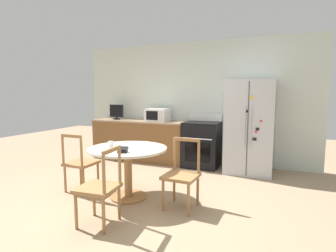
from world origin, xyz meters
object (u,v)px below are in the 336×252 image
object	(u,v)px
microwave	(158,115)
countertop_tv	(117,112)
refrigerator	(250,127)
wallet	(123,150)
dining_chair_right	(182,175)
dining_chair_near	(100,188)
dining_chair_left	(80,163)
oven_range	(202,144)
candle_glass	(111,145)

from	to	relation	value
microwave	countertop_tv	size ratio (longest dim) A/B	1.36
refrigerator	wallet	size ratio (longest dim) A/B	11.44
refrigerator	microwave	world-z (taller)	refrigerator
microwave	dining_chair_right	distance (m)	2.52
countertop_tv	wallet	bearing A→B (deg)	-55.09
microwave	dining_chair_right	bearing A→B (deg)	-57.97
dining_chair_near	wallet	size ratio (longest dim) A/B	5.92
refrigerator	dining_chair_left	xyz separation A→B (m)	(-2.29, -2.02, -0.44)
oven_range	countertop_tv	size ratio (longest dim) A/B	3.13
microwave	dining_chair_near	size ratio (longest dim) A/B	0.52
oven_range	microwave	size ratio (longest dim) A/B	2.30
dining_chair_near	wallet	world-z (taller)	dining_chair_near
refrigerator	dining_chair_right	xyz separation A→B (m)	(-0.65, -1.99, -0.44)
candle_glass	dining_chair_near	bearing A→B (deg)	-64.22
candle_glass	countertop_tv	bearing A→B (deg)	121.45
refrigerator	oven_range	world-z (taller)	refrigerator
microwave	wallet	world-z (taller)	microwave
countertop_tv	dining_chair_near	world-z (taller)	countertop_tv
oven_range	dining_chair_right	world-z (taller)	oven_range
oven_range	countertop_tv	bearing A→B (deg)	178.99
dining_chair_left	candle_glass	world-z (taller)	dining_chair_left
dining_chair_right	dining_chair_near	world-z (taller)	same
microwave	dining_chair_left	distance (m)	2.21
countertop_tv	dining_chair_left	xyz separation A→B (m)	(0.72, -2.11, -0.65)
countertop_tv	dining_chair_near	xyz separation A→B (m)	(1.67, -2.88, -0.65)
refrigerator	wallet	world-z (taller)	refrigerator
refrigerator	dining_chair_right	world-z (taller)	refrigerator
oven_range	wallet	bearing A→B (deg)	-100.60
dining_chair_left	candle_glass	bearing A→B (deg)	-3.24
countertop_tv	dining_chair_near	bearing A→B (deg)	-59.93
oven_range	dining_chair_right	size ratio (longest dim) A/B	1.20
microwave	dining_chair_right	world-z (taller)	microwave
refrigerator	oven_range	xyz separation A→B (m)	(-0.94, 0.06, -0.40)
microwave	countertop_tv	bearing A→B (deg)	179.22
wallet	refrigerator	bearing A→B (deg)	58.74
microwave	dining_chair_near	distance (m)	2.99
oven_range	dining_chair_right	distance (m)	2.07
wallet	dining_chair_near	bearing A→B (deg)	-87.54
dining_chair_right	wallet	distance (m)	0.83
dining_chair_right	dining_chair_left	bearing A→B (deg)	4.01
refrigerator	dining_chair_left	distance (m)	3.08
candle_glass	refrigerator	bearing A→B (deg)	50.31
refrigerator	oven_range	distance (m)	1.02
candle_glass	dining_chair_left	bearing A→B (deg)	176.87
microwave	countertop_tv	world-z (taller)	countertop_tv
dining_chair_near	dining_chair_left	distance (m)	1.21
refrigerator	wallet	distance (m)	2.64
countertop_tv	candle_glass	size ratio (longest dim) A/B	3.87
refrigerator	dining_chair_near	distance (m)	3.12
microwave	dining_chair_near	xyz separation A→B (m)	(0.60, -2.86, -0.60)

